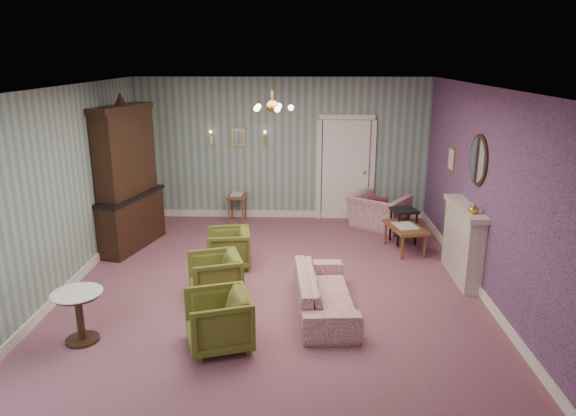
{
  "coord_description": "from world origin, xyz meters",
  "views": [
    {
      "loc": [
        0.41,
        -7.21,
        3.32
      ],
      "look_at": [
        0.2,
        0.4,
        1.1
      ],
      "focal_mm": 32.88,
      "sensor_mm": 36.0,
      "label": 1
    }
  ],
  "objects_px": {
    "dresser": "(126,174)",
    "pedestal_table": "(80,317)",
    "olive_chair_a": "(218,318)",
    "olive_chair_b": "(215,274)",
    "wingback_chair": "(379,206)",
    "coffee_table": "(404,238)",
    "olive_chair_c": "(228,246)",
    "fireplace": "(463,242)",
    "side_table_black": "(403,226)",
    "sofa_chintz": "(325,286)"
  },
  "relations": [
    {
      "from": "dresser",
      "to": "pedestal_table",
      "type": "xyz_separation_m",
      "value": [
        0.42,
        -3.26,
        -1.01
      ]
    },
    {
      "from": "olive_chair_a",
      "to": "olive_chair_b",
      "type": "height_order",
      "value": "olive_chair_a"
    },
    {
      "from": "wingback_chair",
      "to": "coffee_table",
      "type": "xyz_separation_m",
      "value": [
        0.28,
        -1.26,
        -0.22
      ]
    },
    {
      "from": "olive_chair_c",
      "to": "dresser",
      "type": "xyz_separation_m",
      "value": [
        -1.88,
        0.88,
        0.99
      ]
    },
    {
      "from": "olive_chair_a",
      "to": "olive_chair_b",
      "type": "xyz_separation_m",
      "value": [
        -0.25,
        1.3,
        -0.02
      ]
    },
    {
      "from": "olive_chair_b",
      "to": "fireplace",
      "type": "relative_size",
      "value": 0.51
    },
    {
      "from": "side_table_black",
      "to": "olive_chair_b",
      "type": "bearing_deg",
      "value": -142.42
    },
    {
      "from": "sofa_chintz",
      "to": "side_table_black",
      "type": "distance_m",
      "value": 3.13
    },
    {
      "from": "pedestal_table",
      "to": "side_table_black",
      "type": "bearing_deg",
      "value": 38.63
    },
    {
      "from": "olive_chair_a",
      "to": "pedestal_table",
      "type": "height_order",
      "value": "olive_chair_a"
    },
    {
      "from": "dresser",
      "to": "coffee_table",
      "type": "bearing_deg",
      "value": 13.48
    },
    {
      "from": "side_table_black",
      "to": "sofa_chintz",
      "type": "bearing_deg",
      "value": -119.5
    },
    {
      "from": "wingback_chair",
      "to": "side_table_black",
      "type": "relative_size",
      "value": 1.62
    },
    {
      "from": "wingback_chair",
      "to": "fireplace",
      "type": "xyz_separation_m",
      "value": [
        0.93,
        -2.4,
        0.13
      ]
    },
    {
      "from": "pedestal_table",
      "to": "wingback_chair",
      "type": "bearing_deg",
      "value": 46.8
    },
    {
      "from": "olive_chair_c",
      "to": "wingback_chair",
      "type": "xyz_separation_m",
      "value": [
        2.7,
        2.04,
        0.11
      ]
    },
    {
      "from": "sofa_chintz",
      "to": "wingback_chair",
      "type": "height_order",
      "value": "wingback_chair"
    },
    {
      "from": "olive_chair_a",
      "to": "side_table_black",
      "type": "relative_size",
      "value": 1.15
    },
    {
      "from": "sofa_chintz",
      "to": "pedestal_table",
      "type": "relative_size",
      "value": 2.84
    },
    {
      "from": "wingback_chair",
      "to": "pedestal_table",
      "type": "relative_size",
      "value": 1.61
    },
    {
      "from": "fireplace",
      "to": "side_table_black",
      "type": "height_order",
      "value": "fireplace"
    },
    {
      "from": "olive_chair_c",
      "to": "pedestal_table",
      "type": "relative_size",
      "value": 1.06
    },
    {
      "from": "dresser",
      "to": "coffee_table",
      "type": "distance_m",
      "value": 4.98
    },
    {
      "from": "olive_chair_b",
      "to": "wingback_chair",
      "type": "bearing_deg",
      "value": 121.96
    },
    {
      "from": "wingback_chair",
      "to": "olive_chair_c",
      "type": "bearing_deg",
      "value": 72.67
    },
    {
      "from": "dresser",
      "to": "fireplace",
      "type": "distance_m",
      "value": 5.7
    },
    {
      "from": "dresser",
      "to": "pedestal_table",
      "type": "height_order",
      "value": "dresser"
    },
    {
      "from": "olive_chair_c",
      "to": "dresser",
      "type": "bearing_deg",
      "value": -122.77
    },
    {
      "from": "fireplace",
      "to": "coffee_table",
      "type": "bearing_deg",
      "value": 119.63
    },
    {
      "from": "wingback_chair",
      "to": "dresser",
      "type": "bearing_deg",
      "value": 49.87
    },
    {
      "from": "olive_chair_c",
      "to": "pedestal_table",
      "type": "distance_m",
      "value": 2.79
    },
    {
      "from": "olive_chair_a",
      "to": "olive_chair_b",
      "type": "relative_size",
      "value": 1.04
    },
    {
      "from": "side_table_black",
      "to": "fireplace",
      "type": "bearing_deg",
      "value": -68.9
    },
    {
      "from": "olive_chair_a",
      "to": "side_table_black",
      "type": "distance_m",
      "value": 4.62
    },
    {
      "from": "sofa_chintz",
      "to": "pedestal_table",
      "type": "distance_m",
      "value": 3.07
    },
    {
      "from": "olive_chair_c",
      "to": "sofa_chintz",
      "type": "relative_size",
      "value": 0.37
    },
    {
      "from": "olive_chair_a",
      "to": "olive_chair_c",
      "type": "bearing_deg",
      "value": 167.4
    },
    {
      "from": "sofa_chintz",
      "to": "fireplace",
      "type": "bearing_deg",
      "value": -65.67
    },
    {
      "from": "olive_chair_b",
      "to": "dresser",
      "type": "xyz_separation_m",
      "value": [
        -1.84,
        2.04,
        0.98
      ]
    },
    {
      "from": "fireplace",
      "to": "side_table_black",
      "type": "xyz_separation_m",
      "value": [
        -0.6,
        1.56,
        -0.26
      ]
    },
    {
      "from": "olive_chair_b",
      "to": "pedestal_table",
      "type": "distance_m",
      "value": 1.88
    },
    {
      "from": "olive_chair_b",
      "to": "olive_chair_c",
      "type": "height_order",
      "value": "olive_chair_b"
    },
    {
      "from": "pedestal_table",
      "to": "olive_chair_a",
      "type": "bearing_deg",
      "value": -2.58
    },
    {
      "from": "sofa_chintz",
      "to": "fireplace",
      "type": "height_order",
      "value": "fireplace"
    },
    {
      "from": "dresser",
      "to": "coffee_table",
      "type": "xyz_separation_m",
      "value": [
        4.86,
        -0.1,
        -1.1
      ]
    },
    {
      "from": "fireplace",
      "to": "dresser",
      "type": "bearing_deg",
      "value": 167.33
    },
    {
      "from": "olive_chair_c",
      "to": "olive_chair_a",
      "type": "bearing_deg",
      "value": -2.71
    },
    {
      "from": "wingback_chair",
      "to": "coffee_table",
      "type": "distance_m",
      "value": 1.31
    },
    {
      "from": "pedestal_table",
      "to": "sofa_chintz",
      "type": "bearing_deg",
      "value": 16.34
    },
    {
      "from": "olive_chair_c",
      "to": "coffee_table",
      "type": "distance_m",
      "value": 3.09
    }
  ]
}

